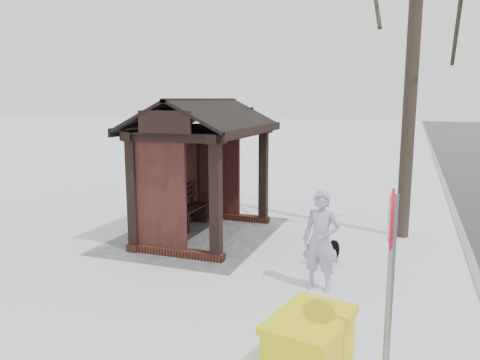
# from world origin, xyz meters

# --- Properties ---
(ground) EXTENTS (120.00, 120.00, 0.00)m
(ground) POSITION_xyz_m (0.00, 0.00, 0.00)
(ground) COLOR white
(ground) RESTS_ON ground
(kerb) EXTENTS (120.00, 0.15, 0.06)m
(kerb) POSITION_xyz_m (0.00, 5.50, 0.01)
(kerb) COLOR gray
(kerb) RESTS_ON ground
(trampled_patch) EXTENTS (4.20, 3.20, 0.02)m
(trampled_patch) POSITION_xyz_m (0.00, -0.20, 0.01)
(trampled_patch) COLOR gray
(trampled_patch) RESTS_ON ground
(bus_shelter) EXTENTS (3.60, 2.40, 3.09)m
(bus_shelter) POSITION_xyz_m (0.00, -0.16, 2.17)
(bus_shelter) COLOR #3B1F15
(bus_shelter) RESTS_ON ground
(pedestrian) EXTENTS (0.47, 0.65, 1.65)m
(pedestrian) POSITION_xyz_m (2.13, 3.00, 0.82)
(pedestrian) COLOR #A69AB5
(pedestrian) RESTS_ON ground
(dog) EXTENTS (0.73, 0.53, 0.56)m
(dog) POSITION_xyz_m (0.85, 2.90, 0.28)
(dog) COLOR black
(dog) RESTS_ON ground
(grit_bin) EXTENTS (1.19, 0.92, 0.82)m
(grit_bin) POSITION_xyz_m (4.78, 3.38, 0.41)
(grit_bin) COLOR yellow
(grit_bin) RESTS_ON ground
(road_sign) EXTENTS (0.58, 0.10, 2.26)m
(road_sign) POSITION_xyz_m (4.91, 4.15, 1.64)
(road_sign) COLOR gray
(road_sign) RESTS_ON ground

